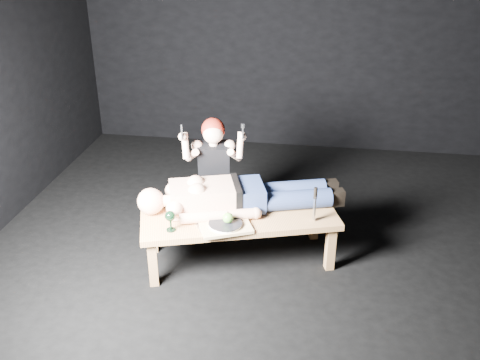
{
  "coord_description": "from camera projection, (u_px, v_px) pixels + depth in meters",
  "views": [
    {
      "loc": [
        0.42,
        -4.07,
        2.7
      ],
      "look_at": [
        -0.17,
        -0.16,
        0.75
      ],
      "focal_mm": 40.11,
      "sensor_mm": 36.0,
      "label": 1
    }
  ],
  "objects": [
    {
      "name": "spoon_flat",
      "position": [
        241.0,
        221.0,
        4.4
      ],
      "size": [
        0.12,
        0.15,
        0.01
      ],
      "primitive_type": "cube",
      "rotation": [
        0.0,
        0.0,
        0.67
      ],
      "color": "#B2B2B7",
      "rests_on": "table"
    },
    {
      "name": "lying_man",
      "position": [
        243.0,
        192.0,
        4.55
      ],
      "size": [
        1.87,
        1.05,
        0.29
      ],
      "primitive_type": null,
      "rotation": [
        0.0,
        0.0,
        0.3
      ],
      "color": "#E4AA8F",
      "rests_on": "table"
    },
    {
      "name": "table",
      "position": [
        239.0,
        237.0,
        4.59
      ],
      "size": [
        1.74,
        1.07,
        0.45
      ],
      "primitive_type": "cube",
      "rotation": [
        0.0,
        0.0,
        0.3
      ],
      "color": "tan",
      "rests_on": "ground"
    },
    {
      "name": "kneeling_woman",
      "position": [
        214.0,
        171.0,
        4.95
      ],
      "size": [
        0.73,
        0.79,
        1.16
      ],
      "primitive_type": null,
      "rotation": [
        0.0,
        0.0,
        0.17
      ],
      "color": "black",
      "rests_on": "ground"
    },
    {
      "name": "goblet",
      "position": [
        170.0,
        221.0,
        4.23
      ],
      "size": [
        0.11,
        0.11,
        0.17
      ],
      "primitive_type": null,
      "rotation": [
        0.0,
        0.0,
        0.3
      ],
      "color": "black",
      "rests_on": "table"
    },
    {
      "name": "knife_flat",
      "position": [
        247.0,
        226.0,
        4.32
      ],
      "size": [
        0.03,
        0.17,
        0.01
      ],
      "primitive_type": "cube",
      "rotation": [
        0.0,
        0.0,
        0.09
      ],
      "color": "#B2B2B7",
      "rests_on": "table"
    },
    {
      "name": "apple",
      "position": [
        228.0,
        218.0,
        4.27
      ],
      "size": [
        0.09,
        0.09,
        0.09
      ],
      "primitive_type": "sphere",
      "color": "green",
      "rests_on": "plate"
    },
    {
      "name": "back_wall",
      "position": [
        287.0,
        28.0,
        6.41
      ],
      "size": [
        5.0,
        0.0,
        5.0
      ],
      "primitive_type": "plane",
      "rotation": [
        1.57,
        0.0,
        0.0
      ],
      "color": "black",
      "rests_on": "ground"
    },
    {
      "name": "carving_knife",
      "position": [
        315.0,
        204.0,
        4.34
      ],
      "size": [
        0.05,
        0.05,
        0.3
      ],
      "primitive_type": null,
      "rotation": [
        0.0,
        0.0,
        0.3
      ],
      "color": "#B2B2B7",
      "rests_on": "table"
    },
    {
      "name": "plate",
      "position": [
        225.0,
        224.0,
        4.29
      ],
      "size": [
        0.35,
        0.35,
        0.02
      ],
      "primitive_type": "cylinder",
      "rotation": [
        0.0,
        0.0,
        0.4
      ],
      "color": "white",
      "rests_on": "serving_tray"
    },
    {
      "name": "serving_tray",
      "position": [
        225.0,
        226.0,
        4.3
      ],
      "size": [
        0.48,
        0.42,
        0.02
      ],
      "primitive_type": "cube",
      "rotation": [
        0.0,
        0.0,
        0.4
      ],
      "color": "tan",
      "rests_on": "table"
    },
    {
      "name": "ground",
      "position": [
        261.0,
        248.0,
        4.86
      ],
      "size": [
        5.0,
        5.0,
        0.0
      ],
      "primitive_type": "plane",
      "color": "black",
      "rests_on": "ground"
    },
    {
      "name": "fork_flat",
      "position": [
        199.0,
        229.0,
        4.29
      ],
      "size": [
        0.1,
        0.16,
        0.01
      ],
      "primitive_type": "cube",
      "rotation": [
        0.0,
        0.0,
        0.49
      ],
      "color": "#B2B2B7",
      "rests_on": "table"
    }
  ]
}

